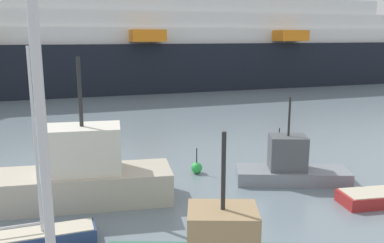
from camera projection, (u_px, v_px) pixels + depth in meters
The scene contains 6 objects.
sailboat_4 at pixel (33, 237), 14.62m from camera, with size 4.49×1.46×7.10m.
fishing_boat_0 at pixel (78, 176), 18.33m from camera, with size 8.75×3.25×6.54m.
fishing_boat_1 at pixel (290, 167), 21.03m from camera, with size 5.98×3.50×4.44m.
channel_buoy_0 at pixel (197, 168), 22.46m from camera, with size 0.61×0.61×1.43m.
channel_buoy_2 at pixel (279, 150), 25.88m from camera, with size 0.68×0.68×1.75m.
cruise_ship at pixel (59, 37), 55.20m from camera, with size 116.35×23.76×22.53m.
Camera 1 is at (-5.94, -4.79, 7.43)m, focal length 38.35 mm.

